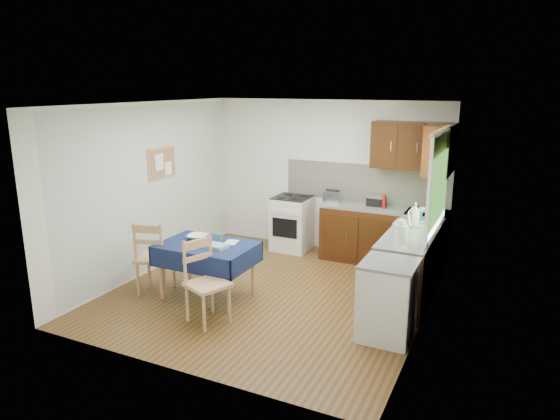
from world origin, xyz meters
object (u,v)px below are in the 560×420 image
at_px(dining_table, 207,252).
at_px(kettle, 401,231).
at_px(chair_near, 205,279).
at_px(dish_rack, 412,222).
at_px(chair_far, 153,255).
at_px(toaster, 333,196).
at_px(sandwich_press, 376,201).

distance_m(dining_table, kettle, 2.47).
bearing_deg(chair_near, dish_rack, -20.59).
bearing_deg(dining_table, chair_near, -50.82).
bearing_deg(dish_rack, chair_near, -133.90).
bearing_deg(kettle, chair_far, -164.24).
distance_m(toaster, kettle, 2.14).
height_order(chair_near, toaster, toaster).
relative_size(dining_table, sandwich_press, 4.54).
xyz_separation_m(chair_near, kettle, (1.99, 1.25, 0.50)).
xyz_separation_m(chair_near, sandwich_press, (1.24, 2.92, 0.45)).
height_order(dish_rack, kettle, kettle).
bearing_deg(chair_near, chair_far, 93.03).
bearing_deg(chair_near, sandwich_press, -0.37).
xyz_separation_m(toaster, dish_rack, (1.40, -0.76, -0.07)).
bearing_deg(sandwich_press, chair_far, -145.66).
bearing_deg(dish_rack, dining_table, -147.68).
bearing_deg(chair_near, toaster, 11.65).
bearing_deg(toaster, sandwich_press, 14.85).
height_order(chair_far, chair_near, chair_far).
xyz_separation_m(dining_table, chair_far, (-0.72, -0.20, -0.10)).
height_order(sandwich_press, dish_rack, dish_rack).
bearing_deg(sandwich_press, kettle, -79.44).
distance_m(chair_far, dish_rack, 3.49).
height_order(chair_far, kettle, kettle).
distance_m(chair_near, sandwich_press, 3.21).
bearing_deg(toaster, kettle, -40.19).
bearing_deg(chair_far, sandwich_press, -149.06).
relative_size(chair_near, dish_rack, 2.19).
bearing_deg(sandwich_press, dining_table, -137.65).
relative_size(dining_table, dish_rack, 2.67).
bearing_deg(chair_far, dining_table, 178.73).
height_order(toaster, dish_rack, dish_rack).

